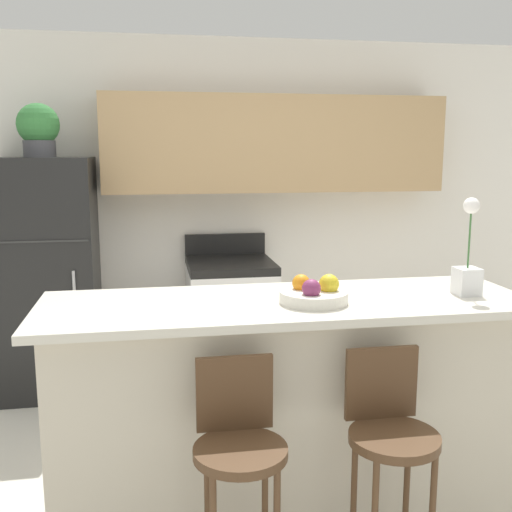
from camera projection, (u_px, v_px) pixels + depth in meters
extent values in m
cube|color=white|center=(224.00, 207.00, 4.70)|extent=(5.60, 0.06, 2.55)
cube|color=tan|center=(275.00, 144.00, 4.49)|extent=(2.56, 0.32, 0.71)
cube|color=white|center=(226.00, 177.00, 4.49)|extent=(0.65, 0.28, 0.12)
cube|color=beige|center=(286.00, 423.00, 2.65)|extent=(1.97, 0.56, 1.05)
cube|color=beige|center=(287.00, 304.00, 2.55)|extent=(2.09, 0.68, 0.04)
cube|color=black|center=(50.00, 314.00, 4.25)|extent=(0.68, 0.61, 1.13)
cube|color=black|center=(43.00, 197.00, 4.10)|extent=(0.68, 0.61, 0.53)
cube|color=#333333|center=(37.00, 242.00, 3.85)|extent=(0.64, 0.01, 0.01)
cylinder|color=#B2B2B7|center=(76.00, 317.00, 3.97)|extent=(0.02, 0.02, 0.62)
cube|color=white|center=(231.00, 325.00, 4.48)|extent=(0.63, 0.65, 0.85)
cube|color=black|center=(230.00, 265.00, 4.40)|extent=(0.63, 0.65, 0.06)
cube|color=black|center=(225.00, 244.00, 4.68)|extent=(0.63, 0.04, 0.16)
cube|color=black|center=(237.00, 332.00, 4.16)|extent=(0.38, 0.01, 0.27)
cylinder|color=#4C331E|center=(240.00, 452.00, 2.07)|extent=(0.33, 0.33, 0.03)
cube|color=#4C331E|center=(235.00, 393.00, 2.18)|extent=(0.28, 0.02, 0.28)
cylinder|color=#4C331E|center=(394.00, 439.00, 2.16)|extent=(0.33, 0.33, 0.03)
cube|color=#4C331E|center=(381.00, 383.00, 2.27)|extent=(0.28, 0.02, 0.28)
cylinder|color=#4C331E|center=(353.00, 512.00, 2.31)|extent=(0.02, 0.02, 0.67)
cylinder|color=#4C331E|center=(406.00, 507.00, 2.35)|extent=(0.02, 0.02, 0.67)
cylinder|color=#4C4C51|center=(40.00, 149.00, 4.05)|extent=(0.21, 0.21, 0.11)
sphere|color=#387F3D|center=(38.00, 124.00, 4.02)|extent=(0.28, 0.28, 0.28)
cube|color=white|center=(467.00, 281.00, 2.63)|extent=(0.10, 0.10, 0.12)
cylinder|color=#386633|center=(469.00, 239.00, 2.60)|extent=(0.01, 0.01, 0.25)
sphere|color=white|center=(472.00, 206.00, 2.57)|extent=(0.07, 0.07, 0.07)
cylinder|color=silver|center=(314.00, 297.00, 2.50)|extent=(0.29, 0.29, 0.05)
sphere|color=gold|center=(329.00, 284.00, 2.50)|extent=(0.08, 0.08, 0.08)
sphere|color=orange|center=(301.00, 283.00, 2.53)|extent=(0.08, 0.08, 0.08)
sphere|color=#7A2D56|center=(311.00, 289.00, 2.43)|extent=(0.08, 0.08, 0.08)
cylinder|color=#59595B|center=(131.00, 370.00, 4.21)|extent=(0.28, 0.28, 0.38)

